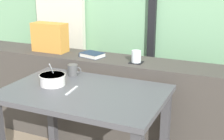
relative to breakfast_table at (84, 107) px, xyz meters
name	(u,v)px	position (x,y,z in m)	size (l,w,h in m)	color
dark_console_ledge	(112,102)	(-0.07, 0.62, -0.22)	(2.80, 0.36, 0.80)	#423D38
breakfast_table	(84,107)	(0.00, 0.00, 0.00)	(1.08, 0.72, 0.73)	#414145
coaster_square	(136,62)	(0.17, 0.57, 0.18)	(0.10, 0.10, 0.01)	black
juice_glass	(136,57)	(0.17, 0.57, 0.23)	(0.08, 0.08, 0.10)	white
closed_book	(92,55)	(-0.24, 0.59, 0.20)	(0.21, 0.18, 0.04)	#1E2D47
throw_pillow	(50,37)	(-0.68, 0.62, 0.31)	(0.32, 0.14, 0.26)	#D18938
soup_bowl	(53,80)	(-0.25, 0.01, 0.15)	(0.18, 0.18, 0.16)	silver
fork_utensil	(71,90)	(-0.08, -0.04, 0.12)	(0.02, 0.17, 0.01)	silver
ceramic_mug	(73,70)	(-0.23, 0.25, 0.16)	(0.11, 0.08, 0.08)	#4C4C4C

